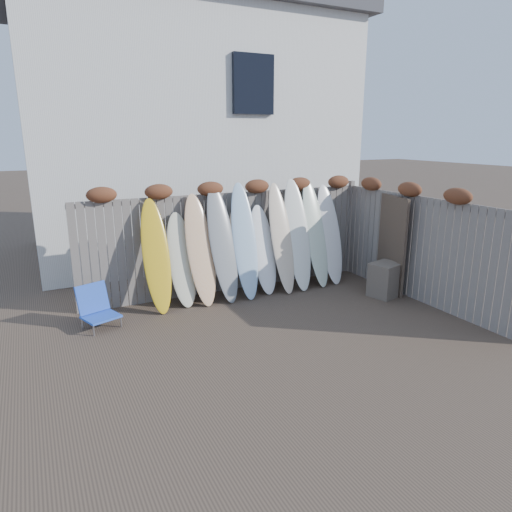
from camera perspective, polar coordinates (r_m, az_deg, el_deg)
name	(u,v)px	position (r m, az deg, el deg)	size (l,w,h in m)	color
ground	(289,333)	(7.51, 4.14, -9.53)	(80.00, 80.00, 0.00)	#493A2D
back_fence	(232,233)	(9.20, -2.98, 2.87)	(6.05, 0.28, 2.24)	slate
right_fence	(420,242)	(9.15, 19.84, 1.65)	(0.28, 4.40, 2.24)	slate
house	(186,131)	(13.00, -8.77, 15.22)	(8.50, 5.50, 6.33)	silver
beach_chair	(97,307)	(8.07, -19.29, -6.10)	(0.69, 0.71, 0.71)	blue
wooden_crate	(385,280)	(9.36, 15.85, -2.86)	(0.57, 0.48, 0.67)	#725E55
lattice_panel	(388,243)	(9.68, 16.18, 1.62)	(0.05, 1.30, 1.95)	#3D3025
surfboard_0	(156,256)	(8.33, -12.37, -0.01)	(0.48, 0.07, 2.09)	gold
surfboard_1	(182,260)	(8.55, -9.27, -0.47)	(0.51, 0.07, 1.79)	beige
surfboard_2	(200,250)	(8.56, -6.98, 0.77)	(0.52, 0.07, 2.13)	#E09B80
surfboard_3	(222,244)	(8.68, -4.21, 1.49)	(0.51, 0.07, 2.27)	gray
surfboard_4	(245,241)	(8.86, -1.44, 1.90)	(0.48, 0.07, 2.31)	#A5C8E8
surfboard_5	(263,250)	(9.13, 0.92, 0.80)	(0.51, 0.07, 1.82)	white
surfboard_6	(281,238)	(9.19, 3.21, 2.25)	(0.46, 0.07, 2.27)	beige
surfboard_7	(298,235)	(9.40, 5.22, 2.68)	(0.52, 0.07, 2.33)	white
surfboard_8	(315,233)	(9.65, 7.42, 2.84)	(0.48, 0.07, 2.29)	silver
surfboard_9	(330,234)	(9.89, 9.20, 2.70)	(0.52, 0.07, 2.17)	white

